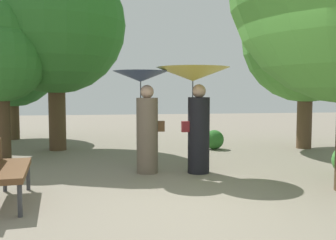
{
  "coord_description": "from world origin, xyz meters",
  "views": [
    {
      "loc": [
        -1.24,
        -4.95,
        1.56
      ],
      "look_at": [
        0.0,
        2.68,
        0.96
      ],
      "focal_mm": 40.88,
      "sensor_mm": 36.0,
      "label": 1
    }
  ],
  "objects": [
    {
      "name": "ground_plane",
      "position": [
        0.0,
        0.0,
        0.0
      ],
      "size": [
        40.0,
        40.0,
        0.0
      ],
      "primitive_type": "plane",
      "color": "gray"
    },
    {
      "name": "person_left",
      "position": [
        -0.53,
        2.18,
        1.25
      ],
      "size": [
        1.03,
        1.03,
        1.92
      ],
      "rotation": [
        0.0,
        0.0,
        1.68
      ],
      "color": "#6B5B4C",
      "rests_on": "ground"
    },
    {
      "name": "person_right",
      "position": [
        0.4,
        2.01,
        1.47
      ],
      "size": [
        1.36,
        1.36,
        1.99
      ],
      "rotation": [
        0.0,
        0.0,
        1.68
      ],
      "color": "black",
      "rests_on": "ground"
    },
    {
      "name": "park_bench",
      "position": [
        -2.63,
        0.52,
        0.51
      ],
      "size": [
        0.66,
        1.55,
        0.83
      ],
      "rotation": [
        0.0,
        0.0,
        1.69
      ],
      "color": "#38383D",
      "rests_on": "ground"
    },
    {
      "name": "tree_near_left",
      "position": [
        -3.56,
        4.24,
        2.46
      ],
      "size": [
        1.97,
        1.97,
        3.67
      ],
      "color": "#42301E",
      "rests_on": "ground"
    },
    {
      "name": "tree_near_right",
      "position": [
        4.03,
        4.58,
        3.2
      ],
      "size": [
        3.41,
        3.41,
        5.1
      ],
      "color": "brown",
      "rests_on": "ground"
    },
    {
      "name": "tree_mid_left",
      "position": [
        -2.5,
        5.33,
        3.55
      ],
      "size": [
        3.59,
        3.59,
        5.57
      ],
      "color": "#4C3823",
      "rests_on": "ground"
    },
    {
      "name": "tree_far_back",
      "position": [
        -4.15,
        7.8,
        2.72
      ],
      "size": [
        2.93,
        2.93,
        4.35
      ],
      "color": "#4C3823",
      "rests_on": "ground"
    },
    {
      "name": "bush_path_left",
      "position": [
        1.59,
        4.81,
        0.26
      ],
      "size": [
        0.51,
        0.51,
        0.51
      ],
      "primitive_type": "sphere",
      "color": "#2D6B28",
      "rests_on": "ground"
    }
  ]
}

